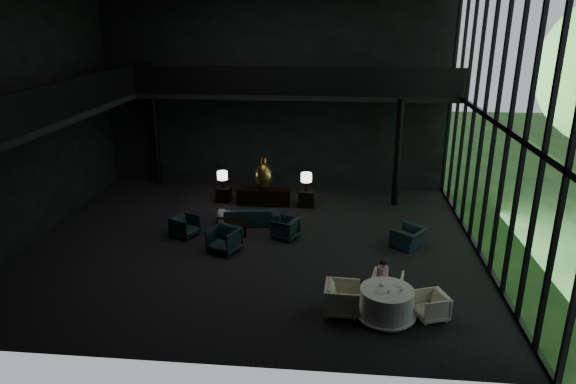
# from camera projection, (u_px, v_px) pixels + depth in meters

# --- Properties ---
(floor) EXTENTS (14.00, 12.00, 0.02)m
(floor) POSITION_uv_depth(u_px,v_px,m) (253.00, 243.00, 16.21)
(floor) COLOR black
(floor) RESTS_ON ground
(wall_back) EXTENTS (14.00, 0.04, 8.00)m
(wall_back) POSITION_uv_depth(u_px,v_px,m) (275.00, 90.00, 20.56)
(wall_back) COLOR black
(wall_back) RESTS_ON ground
(wall_front) EXTENTS (14.00, 0.04, 8.00)m
(wall_front) POSITION_uv_depth(u_px,v_px,m) (193.00, 179.00, 9.27)
(wall_front) COLOR black
(wall_front) RESTS_ON ground
(wall_left) EXTENTS (0.04, 12.00, 8.00)m
(wall_left) POSITION_uv_depth(u_px,v_px,m) (22.00, 113.00, 15.56)
(wall_left) COLOR black
(wall_left) RESTS_ON ground
(curtain_wall) EXTENTS (0.20, 12.00, 8.00)m
(curtain_wall) POSITION_uv_depth(u_px,v_px,m) (496.00, 122.00, 14.27)
(curtain_wall) COLOR black
(curtain_wall) RESTS_ON ground
(mezzanine_left) EXTENTS (2.00, 12.00, 0.25)m
(mezzanine_left) POSITION_uv_depth(u_px,v_px,m) (53.00, 114.00, 15.47)
(mezzanine_left) COLOR black
(mezzanine_left) RESTS_ON wall_left
(mezzanine_back) EXTENTS (12.00, 2.00, 0.25)m
(mezzanine_back) POSITION_uv_depth(u_px,v_px,m) (297.00, 94.00, 19.53)
(mezzanine_back) COLOR black
(mezzanine_back) RESTS_ON wall_back
(railing_left) EXTENTS (0.06, 12.00, 1.00)m
(railing_left) POSITION_uv_depth(u_px,v_px,m) (82.00, 94.00, 15.18)
(railing_left) COLOR black
(railing_left) RESTS_ON mezzanine_left
(railing_back) EXTENTS (12.00, 0.06, 1.00)m
(railing_back) POSITION_uv_depth(u_px,v_px,m) (295.00, 81.00, 18.39)
(railing_back) COLOR black
(railing_back) RESTS_ON mezzanine_back
(column_nw) EXTENTS (0.24, 0.24, 4.00)m
(column_nw) POSITION_uv_depth(u_px,v_px,m) (155.00, 137.00, 21.39)
(column_nw) COLOR black
(column_nw) RESTS_ON floor
(column_ne) EXTENTS (0.24, 0.24, 4.00)m
(column_ne) POSITION_uv_depth(u_px,v_px,m) (398.00, 154.00, 18.88)
(column_ne) COLOR black
(column_ne) RESTS_ON floor
(console) EXTENTS (1.99, 0.45, 0.63)m
(console) POSITION_uv_depth(u_px,v_px,m) (264.00, 197.00, 19.38)
(console) COLOR black
(console) RESTS_ON floor
(bronze_urn) EXTENTS (0.65, 0.65, 1.21)m
(bronze_urn) POSITION_uv_depth(u_px,v_px,m) (264.00, 175.00, 19.17)
(bronze_urn) COLOR #AA6A2C
(bronze_urn) RESTS_ON console
(side_table_left) EXTENTS (0.52, 0.52, 0.58)m
(side_table_left) POSITION_uv_depth(u_px,v_px,m) (224.00, 194.00, 19.79)
(side_table_left) COLOR black
(side_table_left) RESTS_ON floor
(table_lamp_left) EXTENTS (0.39, 0.39, 0.66)m
(table_lamp_left) POSITION_uv_depth(u_px,v_px,m) (222.00, 176.00, 19.45)
(table_lamp_left) COLOR black
(table_lamp_left) RESTS_ON side_table_left
(side_table_right) EXTENTS (0.56, 0.56, 0.61)m
(side_table_right) POSITION_uv_depth(u_px,v_px,m) (306.00, 198.00, 19.29)
(side_table_right) COLOR black
(side_table_right) RESTS_ON floor
(table_lamp_right) EXTENTS (0.40, 0.40, 0.68)m
(table_lamp_right) POSITION_uv_depth(u_px,v_px,m) (306.00, 178.00, 19.03)
(table_lamp_right) COLOR black
(table_lamp_right) RESTS_ON side_table_right
(sofa) EXTENTS (2.22, 0.94, 0.84)m
(sofa) POSITION_uv_depth(u_px,v_px,m) (248.00, 212.00, 17.58)
(sofa) COLOR black
(sofa) RESTS_ON floor
(lounge_armchair_west) EXTENTS (0.91, 0.93, 0.75)m
(lounge_armchair_west) POSITION_uv_depth(u_px,v_px,m) (185.00, 225.00, 16.61)
(lounge_armchair_west) COLOR black
(lounge_armchair_west) RESTS_ON floor
(lounge_armchair_east) EXTENTS (0.86, 0.88, 0.70)m
(lounge_armchair_east) POSITION_uv_depth(u_px,v_px,m) (285.00, 228.00, 16.48)
(lounge_armchair_east) COLOR black
(lounge_armchair_east) RESTS_ON floor
(lounge_armchair_south) EXTENTS (1.16, 1.13, 0.92)m
(lounge_armchair_south) POSITION_uv_depth(u_px,v_px,m) (224.00, 238.00, 15.48)
(lounge_armchair_south) COLOR black
(lounge_armchair_south) RESTS_ON floor
(window_armchair) EXTENTS (0.94, 1.00, 0.74)m
(window_armchair) POSITION_uv_depth(u_px,v_px,m) (408.00, 236.00, 15.83)
(window_armchair) COLOR black
(window_armchair) RESTS_ON floor
(coffee_table) EXTENTS (1.06, 1.06, 0.39)m
(coffee_table) POSITION_uv_depth(u_px,v_px,m) (232.00, 228.00, 16.89)
(coffee_table) COLOR black
(coffee_table) RESTS_ON floor
(dining_table) EXTENTS (1.44, 1.44, 0.75)m
(dining_table) POSITION_uv_depth(u_px,v_px,m) (386.00, 305.00, 12.11)
(dining_table) COLOR white
(dining_table) RESTS_ON floor
(dining_chair_north) EXTENTS (0.87, 0.84, 0.77)m
(dining_chair_north) POSITION_uv_depth(u_px,v_px,m) (387.00, 285.00, 12.90)
(dining_chair_north) COLOR beige
(dining_chair_north) RESTS_ON floor
(dining_chair_east) EXTENTS (0.77, 0.79, 0.65)m
(dining_chair_east) POSITION_uv_depth(u_px,v_px,m) (431.00, 306.00, 12.08)
(dining_chair_east) COLOR beige
(dining_chair_east) RESTS_ON floor
(dining_chair_west) EXTENTS (0.88, 0.94, 0.93)m
(dining_chair_west) POSITION_uv_depth(u_px,v_px,m) (342.00, 296.00, 12.24)
(dining_chair_west) COLOR beige
(dining_chair_west) RESTS_ON floor
(child) EXTENTS (0.27, 0.27, 0.59)m
(child) POSITION_uv_depth(u_px,v_px,m) (383.00, 271.00, 12.87)
(child) COLOR #D7A7B9
(child) RESTS_ON dining_chair_north
(plate_a) EXTENTS (0.25, 0.25, 0.01)m
(plate_a) POSITION_uv_depth(u_px,v_px,m) (380.00, 292.00, 11.86)
(plate_a) COLOR white
(plate_a) RESTS_ON dining_table
(plate_b) EXTENTS (0.26, 0.26, 0.01)m
(plate_b) POSITION_uv_depth(u_px,v_px,m) (397.00, 285.00, 12.14)
(plate_b) COLOR white
(plate_b) RESTS_ON dining_table
(saucer) EXTENTS (0.20, 0.20, 0.01)m
(saucer) POSITION_uv_depth(u_px,v_px,m) (401.00, 292.00, 11.84)
(saucer) COLOR white
(saucer) RESTS_ON dining_table
(coffee_cup) EXTENTS (0.10, 0.10, 0.06)m
(coffee_cup) POSITION_uv_depth(u_px,v_px,m) (402.00, 289.00, 11.89)
(coffee_cup) COLOR white
(coffee_cup) RESTS_ON saucer
(cereal_bowl) EXTENTS (0.14, 0.14, 0.07)m
(cereal_bowl) POSITION_uv_depth(u_px,v_px,m) (381.00, 284.00, 12.12)
(cereal_bowl) COLOR white
(cereal_bowl) RESTS_ON dining_table
(cream_pot) EXTENTS (0.06, 0.06, 0.06)m
(cream_pot) POSITION_uv_depth(u_px,v_px,m) (388.00, 292.00, 11.80)
(cream_pot) COLOR #99999E
(cream_pot) RESTS_ON dining_table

